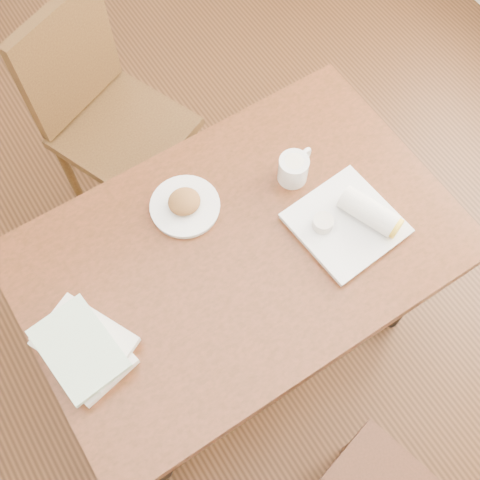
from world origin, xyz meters
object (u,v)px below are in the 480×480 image
chair_far (103,109)px  book_stack (83,347)px  plate_scone (185,205)px  coffee_mug (294,168)px  table (240,259)px  plate_burrito (353,220)px

chair_far → book_stack: size_ratio=3.29×
plate_scone → coffee_mug: size_ratio=1.59×
table → plate_burrito: bearing=-20.2°
table → plate_burrito: plate_burrito is taller
coffee_mug → book_stack: size_ratio=0.45×
chair_far → plate_burrito: bearing=-67.9°
coffee_mug → plate_burrito: size_ratio=0.44×
table → chair_far: 0.82m
book_stack → coffee_mug: bearing=10.5°
coffee_mug → plate_burrito: (0.05, -0.23, -0.02)m
coffee_mug → plate_burrito: plate_burrito is taller
coffee_mug → plate_scone: bearing=165.8°
coffee_mug → book_stack: (-0.76, -0.14, -0.01)m
table → chair_far: size_ratio=1.30×
plate_burrito → book_stack: plate_burrito is taller
chair_far → book_stack: chair_far is taller
plate_scone → plate_burrito: bearing=-39.4°
table → coffee_mug: (0.26, 0.11, 0.13)m
chair_far → table: bearing=-85.5°
plate_scone → book_stack: size_ratio=0.71×
book_stack → chair_far: bearing=62.4°
table → coffee_mug: size_ratio=9.57×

